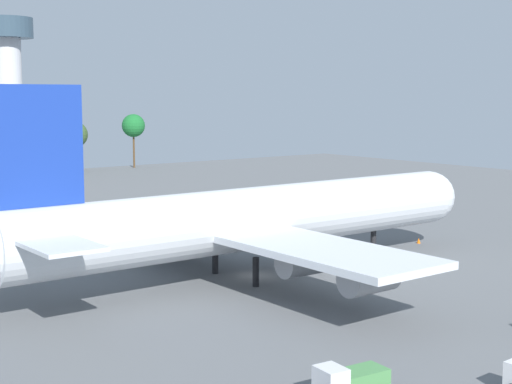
# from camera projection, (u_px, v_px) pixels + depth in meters

# --- Properties ---
(ground_plane) EXTENTS (255.39, 255.39, 0.00)m
(ground_plane) POSITION_uv_depth(u_px,v_px,m) (256.00, 276.00, 84.14)
(ground_plane) COLOR slate
(cargo_airplane) EXTENTS (63.85, 51.11, 20.73)m
(cargo_airplane) POSITION_uv_depth(u_px,v_px,m) (255.00, 219.00, 83.29)
(cargo_airplane) COLOR silver
(cargo_airplane) RESTS_ON ground_plane
(fuel_truck) EXTENTS (5.22, 2.84, 2.42)m
(fuel_truck) POSITION_uv_depth(u_px,v_px,m) (349.00, 381.00, 49.94)
(fuel_truck) COLOR silver
(fuel_truck) RESTS_ON ground_plane
(safety_cone_nose) EXTENTS (0.52, 0.52, 0.74)m
(safety_cone_nose) POSITION_uv_depth(u_px,v_px,m) (419.00, 241.00, 102.61)
(safety_cone_nose) COLOR orange
(safety_cone_nose) RESTS_ON ground_plane
(control_tower) EXTENTS (11.29, 11.29, 36.31)m
(control_tower) POSITION_uv_depth(u_px,v_px,m) (8.00, 85.00, 164.64)
(control_tower) COLOR silver
(control_tower) RESTS_ON ground_plane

